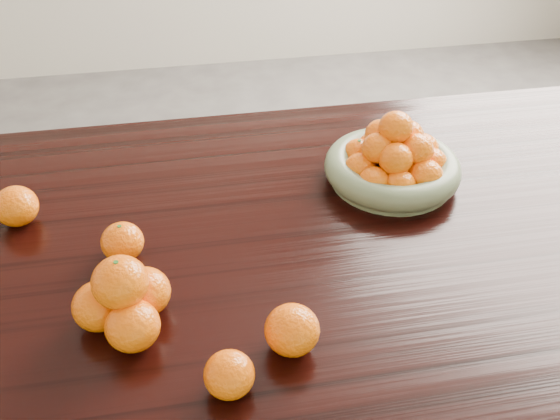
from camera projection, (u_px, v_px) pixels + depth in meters
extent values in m
cube|color=black|center=(272.00, 246.00, 1.20)|extent=(2.00, 1.00, 0.04)
cube|color=black|center=(551.00, 214.00, 1.90)|extent=(0.08, 0.08, 0.71)
cylinder|color=#667354|center=(391.00, 178.00, 1.34)|extent=(0.26, 0.26, 0.01)
torus|color=#667354|center=(392.00, 167.00, 1.32)|extent=(0.29, 0.29, 0.06)
ellipsoid|color=orange|center=(422.00, 149.00, 1.35)|extent=(0.08, 0.08, 0.07)
ellipsoid|color=orange|center=(397.00, 144.00, 1.37)|extent=(0.07, 0.07, 0.07)
ellipsoid|color=orange|center=(374.00, 146.00, 1.37)|extent=(0.07, 0.07, 0.06)
ellipsoid|color=orange|center=(358.00, 153.00, 1.35)|extent=(0.07, 0.07, 0.06)
ellipsoid|color=orange|center=(361.00, 168.00, 1.30)|extent=(0.07, 0.07, 0.07)
ellipsoid|color=orange|center=(374.00, 182.00, 1.26)|extent=(0.07, 0.07, 0.06)
ellipsoid|color=orange|center=(400.00, 185.00, 1.26)|extent=(0.07, 0.07, 0.06)
ellipsoid|color=orange|center=(425.00, 176.00, 1.27)|extent=(0.08, 0.08, 0.07)
ellipsoid|color=orange|center=(430.00, 163.00, 1.31)|extent=(0.07, 0.07, 0.07)
ellipsoid|color=orange|center=(396.00, 163.00, 1.32)|extent=(0.07, 0.07, 0.06)
ellipsoid|color=orange|center=(406.00, 136.00, 1.32)|extent=(0.08, 0.08, 0.07)
ellipsoid|color=orange|center=(381.00, 135.00, 1.32)|extent=(0.07, 0.07, 0.07)
ellipsoid|color=orange|center=(378.00, 148.00, 1.28)|extent=(0.07, 0.07, 0.06)
ellipsoid|color=orange|center=(396.00, 159.00, 1.26)|extent=(0.07, 0.07, 0.07)
ellipsoid|color=orange|center=(416.00, 150.00, 1.28)|extent=(0.07, 0.07, 0.07)
ellipsoid|color=orange|center=(396.00, 127.00, 1.27)|extent=(0.07, 0.07, 0.07)
ellipsoid|color=orange|center=(133.00, 326.00, 0.96)|extent=(0.09, 0.09, 0.08)
ellipsoid|color=orange|center=(145.00, 292.00, 1.02)|extent=(0.09, 0.09, 0.08)
ellipsoid|color=orange|center=(99.00, 306.00, 0.99)|extent=(0.09, 0.09, 0.08)
ellipsoid|color=orange|center=(120.00, 282.00, 0.96)|extent=(0.09, 0.09, 0.08)
ellipsoid|color=orange|center=(122.00, 242.00, 1.13)|extent=(0.08, 0.08, 0.07)
ellipsoid|color=orange|center=(229.00, 375.00, 0.89)|extent=(0.07, 0.07, 0.07)
ellipsoid|color=orange|center=(292.00, 330.00, 0.95)|extent=(0.09, 0.09, 0.08)
ellipsoid|color=orange|center=(16.00, 206.00, 1.20)|extent=(0.08, 0.08, 0.08)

